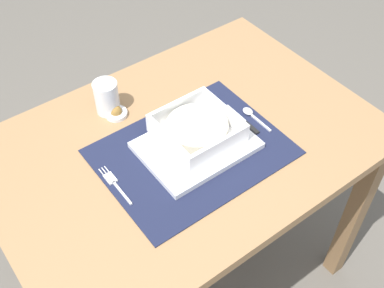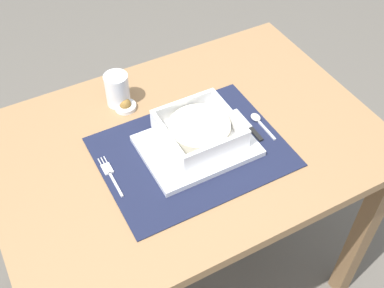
{
  "view_description": "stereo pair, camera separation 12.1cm",
  "coord_description": "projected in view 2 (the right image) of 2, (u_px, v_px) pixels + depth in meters",
  "views": [
    {
      "loc": [
        -0.5,
        -0.71,
        1.62
      ],
      "look_at": [
        -0.01,
        -0.05,
        0.74
      ],
      "focal_mm": 45.65,
      "sensor_mm": 36.0,
      "label": 1
    },
    {
      "loc": [
        -0.4,
        -0.77,
        1.62
      ],
      "look_at": [
        -0.01,
        -0.05,
        0.74
      ],
      "focal_mm": 45.65,
      "sensor_mm": 36.0,
      "label": 2
    }
  ],
  "objects": [
    {
      "name": "butter_knife",
      "position": [
        249.0,
        127.0,
        1.29
      ],
      "size": [
        0.01,
        0.13,
        0.01
      ],
      "rotation": [
        0.0,
        0.0,
        -0.02
      ],
      "color": "black",
      "rests_on": "placemat"
    },
    {
      "name": "fork",
      "position": [
        110.0,
        173.0,
        1.18
      ],
      "size": [
        0.02,
        0.14,
        0.0
      ],
      "rotation": [
        0.0,
        0.0,
        -0.06
      ],
      "color": "silver",
      "rests_on": "placemat"
    },
    {
      "name": "ground_plane",
      "position": [
        188.0,
        273.0,
        1.78
      ],
      "size": [
        6.0,
        6.0,
        0.0
      ],
      "primitive_type": "plane",
      "color": "#59544C"
    },
    {
      "name": "dining_table",
      "position": [
        186.0,
        165.0,
        1.34
      ],
      "size": [
        1.0,
        0.7,
        0.71
      ],
      "color": "#936D47",
      "rests_on": "ground"
    },
    {
      "name": "spoon",
      "position": [
        258.0,
        120.0,
        1.3
      ],
      "size": [
        0.02,
        0.11,
        0.01
      ],
      "rotation": [
        0.0,
        0.0,
        0.06
      ],
      "color": "silver",
      "rests_on": "placemat"
    },
    {
      "name": "serving_plate",
      "position": [
        197.0,
        146.0,
        1.23
      ],
      "size": [
        0.28,
        0.21,
        0.02
      ],
      "primitive_type": "cube",
      "color": "white",
      "rests_on": "placemat"
    },
    {
      "name": "drinking_glass",
      "position": [
        118.0,
        91.0,
        1.33
      ],
      "size": [
        0.07,
        0.07,
        0.09
      ],
      "color": "white",
      "rests_on": "dining_table"
    },
    {
      "name": "condiment_saucer",
      "position": [
        125.0,
        105.0,
        1.34
      ],
      "size": [
        0.06,
        0.06,
        0.03
      ],
      "color": "white",
      "rests_on": "dining_table"
    },
    {
      "name": "placemat",
      "position": [
        192.0,
        152.0,
        1.23
      ],
      "size": [
        0.46,
        0.35,
        0.0
      ],
      "primitive_type": "cube",
      "color": "#191E38",
      "rests_on": "dining_table"
    },
    {
      "name": "porridge_bowl",
      "position": [
        199.0,
        130.0,
        1.23
      ],
      "size": [
        0.19,
        0.19,
        0.06
      ],
      "color": "white",
      "rests_on": "serving_plate"
    }
  ]
}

